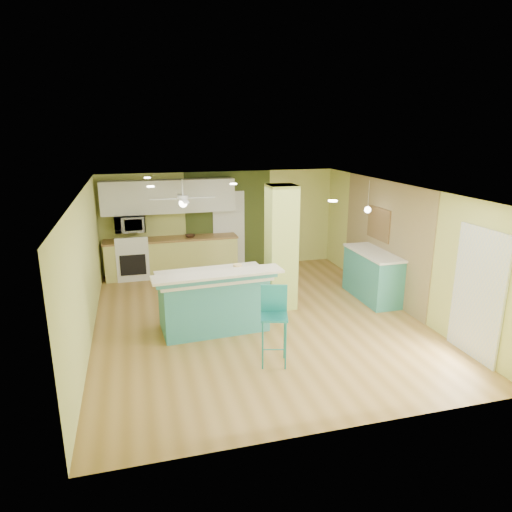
# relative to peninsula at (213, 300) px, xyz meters

# --- Properties ---
(floor) EXTENTS (6.00, 7.00, 0.01)m
(floor) POSITION_rel_peninsula_xyz_m (0.86, 0.21, -0.56)
(floor) COLOR olive
(floor) RESTS_ON ground
(ceiling) EXTENTS (6.00, 7.00, 0.01)m
(ceiling) POSITION_rel_peninsula_xyz_m (0.86, 0.21, 1.95)
(ceiling) COLOR white
(ceiling) RESTS_ON wall_back
(wall_back) EXTENTS (6.00, 0.01, 2.50)m
(wall_back) POSITION_rel_peninsula_xyz_m (0.86, 3.71, 0.70)
(wall_back) COLOR #CED371
(wall_back) RESTS_ON floor
(wall_front) EXTENTS (6.00, 0.01, 2.50)m
(wall_front) POSITION_rel_peninsula_xyz_m (0.86, -3.30, 0.70)
(wall_front) COLOR #CED371
(wall_front) RESTS_ON floor
(wall_left) EXTENTS (0.01, 7.00, 2.50)m
(wall_left) POSITION_rel_peninsula_xyz_m (-2.14, 0.21, 0.70)
(wall_left) COLOR #CED371
(wall_left) RESTS_ON floor
(wall_right) EXTENTS (0.01, 7.00, 2.50)m
(wall_right) POSITION_rel_peninsula_xyz_m (3.87, 0.21, 0.70)
(wall_right) COLOR #CED371
(wall_right) RESTS_ON floor
(wood_panel) EXTENTS (0.02, 3.40, 2.50)m
(wood_panel) POSITION_rel_peninsula_xyz_m (3.85, 0.81, 0.70)
(wood_panel) COLOR #89734E
(wood_panel) RESTS_ON floor
(olive_accent) EXTENTS (2.20, 0.02, 2.50)m
(olive_accent) POSITION_rel_peninsula_xyz_m (1.06, 3.70, 0.70)
(olive_accent) COLOR #3D491D
(olive_accent) RESTS_ON floor
(interior_door) EXTENTS (0.82, 0.05, 2.00)m
(interior_door) POSITION_rel_peninsula_xyz_m (1.06, 3.67, 0.45)
(interior_door) COLOR white
(interior_door) RESTS_ON floor
(french_door) EXTENTS (0.04, 1.08, 2.10)m
(french_door) POSITION_rel_peninsula_xyz_m (3.83, -2.09, 0.50)
(french_door) COLOR white
(french_door) RESTS_ON floor
(column) EXTENTS (0.55, 0.55, 2.50)m
(column) POSITION_rel_peninsula_xyz_m (1.51, 0.71, 0.70)
(column) COLOR #AFC159
(column) RESTS_ON floor
(kitchen_run) EXTENTS (3.25, 0.63, 0.94)m
(kitchen_run) POSITION_rel_peninsula_xyz_m (-0.44, 3.41, -0.08)
(kitchen_run) COLOR #CCCA6B
(kitchen_run) RESTS_ON floor
(stove) EXTENTS (0.76, 0.66, 1.08)m
(stove) POSITION_rel_peninsula_xyz_m (-1.39, 3.40, -0.09)
(stove) COLOR white
(stove) RESTS_ON floor
(upper_cabinets) EXTENTS (3.20, 0.34, 0.80)m
(upper_cabinets) POSITION_rel_peninsula_xyz_m (-0.44, 3.53, 1.40)
(upper_cabinets) COLOR white
(upper_cabinets) RESTS_ON wall_back
(microwave) EXTENTS (0.70, 0.48, 0.39)m
(microwave) POSITION_rel_peninsula_xyz_m (-1.39, 3.41, 0.80)
(microwave) COLOR white
(microwave) RESTS_ON wall_back
(ceiling_fan) EXTENTS (1.41, 1.41, 0.61)m
(ceiling_fan) POSITION_rel_peninsula_xyz_m (-0.24, 2.21, 1.52)
(ceiling_fan) COLOR white
(ceiling_fan) RESTS_ON ceiling
(pendant_lamp) EXTENTS (0.14, 0.14, 0.69)m
(pendant_lamp) POSITION_rel_peninsula_xyz_m (3.51, 0.96, 1.33)
(pendant_lamp) COLOR silver
(pendant_lamp) RESTS_ON ceiling
(wall_decor) EXTENTS (0.03, 0.90, 0.70)m
(wall_decor) POSITION_rel_peninsula_xyz_m (3.83, 1.01, 1.00)
(wall_decor) COLOR brown
(wall_decor) RESTS_ON wood_panel
(peninsula) EXTENTS (2.26, 1.31, 1.20)m
(peninsula) POSITION_rel_peninsula_xyz_m (0.00, 0.00, 0.00)
(peninsula) COLOR teal
(peninsula) RESTS_ON floor
(bar_stool) EXTENTS (0.51, 0.51, 1.24)m
(bar_stool) POSITION_rel_peninsula_xyz_m (0.69, -1.45, 0.28)
(bar_stool) COLOR teal
(bar_stool) RESTS_ON floor
(side_counter) EXTENTS (0.69, 1.62, 1.04)m
(side_counter) POSITION_rel_peninsula_xyz_m (3.56, 0.63, -0.03)
(side_counter) COLOR teal
(side_counter) RESTS_ON floor
(fruit_bowl) EXTENTS (0.28, 0.28, 0.06)m
(fruit_bowl) POSITION_rel_peninsula_xyz_m (0.02, 3.38, 0.42)
(fruit_bowl) COLOR #321E14
(fruit_bowl) RESTS_ON kitchen_run
(canister) EXTENTS (0.16, 0.16, 0.19)m
(canister) POSITION_rel_peninsula_xyz_m (0.43, -0.10, 0.58)
(canister) COLOR yellow
(canister) RESTS_ON peninsula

